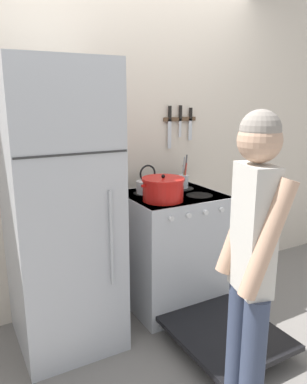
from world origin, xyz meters
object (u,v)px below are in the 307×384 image
Objects in this scene: dutch_oven_pot at (163,189)px; person at (251,264)px; utensil_jar at (183,180)px; refrigerator at (60,210)px; tea_kettle at (148,185)px; stove_range at (175,252)px.

person is at bearing -99.44° from dutch_oven_pot.
dutch_oven_pot is at bearing 6.26° from person.
utensil_jar reaches higher than dutch_oven_pot.
utensil_jar is at bearing 9.11° from refrigerator.
tea_kettle is 0.14× the size of person.
utensil_jar is (1.07, 0.17, 0.05)m from refrigerator.
stove_range is at bearing 28.72° from dutch_oven_pot.
person is at bearing -111.18° from utensil_jar.
utensil_jar is (0.18, 0.17, 0.53)m from stove_range.
dutch_oven_pot is 1.25× the size of utensil_jar.
stove_range is 0.57m from tea_kettle.
utensil_jar is 0.17× the size of person.
person is at bearing -106.19° from stove_range.
utensil_jar is (0.33, 0.01, -0.00)m from tea_kettle.
refrigerator is 1.31m from person.
dutch_oven_pot is at bearing -92.89° from tea_kettle.
dutch_oven_pot is (-0.16, -0.09, 0.55)m from stove_range.
dutch_oven_pot is at bearing -142.83° from utensil_jar.
person is (-0.34, -1.19, 0.45)m from stove_range.
tea_kettle is 0.33m from utensil_jar.
refrigerator is 6.74× the size of utensil_jar.
dutch_oven_pot is 0.26m from tea_kettle.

